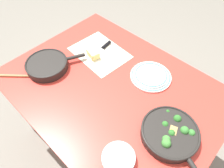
# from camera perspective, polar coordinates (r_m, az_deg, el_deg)

# --- Properties ---
(ground_plane) EXTENTS (14.00, 14.00, 0.00)m
(ground_plane) POSITION_cam_1_polar(r_m,az_deg,el_deg) (1.83, -0.00, -15.08)
(ground_plane) COLOR slate
(dining_table_red) EXTENTS (1.28, 0.95, 0.74)m
(dining_table_red) POSITION_cam_1_polar(r_m,az_deg,el_deg) (1.25, -0.00, -2.74)
(dining_table_red) COLOR red
(dining_table_red) RESTS_ON ground_plane
(skillet_broccoli) EXTENTS (0.42, 0.29, 0.07)m
(skillet_broccoli) POSITION_cam_1_polar(r_m,az_deg,el_deg) (1.04, 16.32, -13.41)
(skillet_broccoli) COLOR black
(skillet_broccoli) RESTS_ON dining_table_red
(skillet_eggs) EXTENTS (0.26, 0.36, 0.06)m
(skillet_eggs) POSITION_cam_1_polar(r_m,az_deg,el_deg) (1.34, -18.00, 5.22)
(skillet_eggs) COLOR black
(skillet_eggs) RESTS_ON dining_table_red
(wooden_spoon) EXTENTS (0.30, 0.27, 0.02)m
(wooden_spoon) POSITION_cam_1_polar(r_m,az_deg,el_deg) (1.35, -23.62, 2.14)
(wooden_spoon) COLOR #A87A4C
(wooden_spoon) RESTS_ON dining_table_red
(parchment_sheet) EXTENTS (0.40, 0.31, 0.00)m
(parchment_sheet) POSITION_cam_1_polar(r_m,az_deg,el_deg) (1.40, -3.55, 8.96)
(parchment_sheet) COLOR beige
(parchment_sheet) RESTS_ON dining_table_red
(grater_knife) EXTENTS (0.05, 0.24, 0.02)m
(grater_knife) POSITION_cam_1_polar(r_m,az_deg,el_deg) (1.42, -2.71, 10.14)
(grater_knife) COLOR silver
(grater_knife) RESTS_ON dining_table_red
(cheese_block) EXTENTS (0.10, 0.08, 0.05)m
(cheese_block) POSITION_cam_1_polar(r_m,az_deg,el_deg) (1.36, -5.44, 8.59)
(cheese_block) COLOR #EFD67A
(cheese_block) RESTS_ON dining_table_red
(dinner_plate_stack) EXTENTS (0.25, 0.25, 0.03)m
(dinner_plate_stack) POSITION_cam_1_polar(r_m,az_deg,el_deg) (1.25, 11.04, 2.36)
(dinner_plate_stack) COLOR white
(dinner_plate_stack) RESTS_ON dining_table_red
(prep_bowl_steel) EXTENTS (0.15, 0.15, 0.04)m
(prep_bowl_steel) POSITION_cam_1_polar(r_m,az_deg,el_deg) (0.96, 1.85, -20.56)
(prep_bowl_steel) COLOR #B7B7BC
(prep_bowl_steel) RESTS_ON dining_table_red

